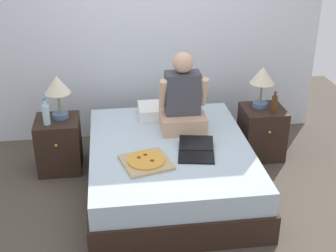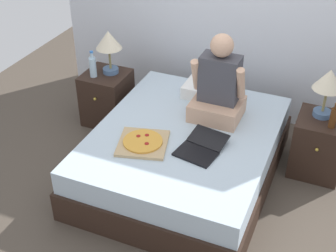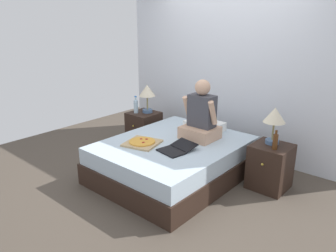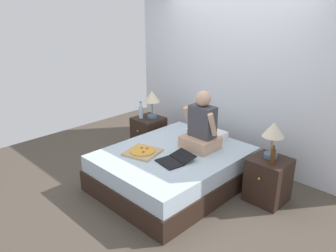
{
  "view_description": "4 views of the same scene",
  "coord_description": "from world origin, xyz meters",
  "px_view_note": "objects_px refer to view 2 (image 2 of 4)",
  "views": [
    {
      "loc": [
        -0.53,
        -3.83,
        2.56
      ],
      "look_at": [
        -0.03,
        -0.09,
        0.73
      ],
      "focal_mm": 50.0,
      "sensor_mm": 36.0,
      "label": 1
    },
    {
      "loc": [
        1.16,
        -3.11,
        2.77
      ],
      "look_at": [
        -0.06,
        -0.22,
        0.66
      ],
      "focal_mm": 50.0,
      "sensor_mm": 36.0,
      "label": 2
    },
    {
      "loc": [
        2.52,
        -3.01,
        2.0
      ],
      "look_at": [
        0.05,
        -0.16,
        0.76
      ],
      "focal_mm": 35.0,
      "sensor_mm": 36.0,
      "label": 3
    },
    {
      "loc": [
        2.68,
        -2.82,
        2.29
      ],
      "look_at": [
        -0.06,
        -0.03,
        0.84
      ],
      "focal_mm": 35.0,
      "sensor_mm": 36.0,
      "label": 4
    }
  ],
  "objects_px": {
    "lamp_on_right_nightstand": "(329,83)",
    "beer_bottle": "(333,117)",
    "nightstand_right": "(318,145)",
    "laptop": "(200,149)",
    "bed": "(184,154)",
    "lamp_on_left_nightstand": "(109,43)",
    "water_bottle": "(93,66)",
    "person_seated": "(219,88)",
    "nightstand_left": "(107,98)",
    "pizza_box": "(143,143)"
  },
  "relations": [
    {
      "from": "bed",
      "to": "nightstand_left",
      "type": "distance_m",
      "value": 1.22
    },
    {
      "from": "bed",
      "to": "lamp_on_right_nightstand",
      "type": "height_order",
      "value": "lamp_on_right_nightstand"
    },
    {
      "from": "bed",
      "to": "water_bottle",
      "type": "height_order",
      "value": "water_bottle"
    },
    {
      "from": "lamp_on_right_nightstand",
      "to": "pizza_box",
      "type": "xyz_separation_m",
      "value": [
        -1.31,
        -0.91,
        -0.38
      ]
    },
    {
      "from": "lamp_on_right_nightstand",
      "to": "laptop",
      "type": "xyz_separation_m",
      "value": [
        -0.84,
        -0.81,
        -0.38
      ]
    },
    {
      "from": "bed",
      "to": "person_seated",
      "type": "distance_m",
      "value": 0.66
    },
    {
      "from": "nightstand_left",
      "to": "person_seated",
      "type": "height_order",
      "value": "person_seated"
    },
    {
      "from": "bed",
      "to": "water_bottle",
      "type": "relative_size",
      "value": 6.87
    },
    {
      "from": "laptop",
      "to": "pizza_box",
      "type": "bearing_deg",
      "value": -167.62
    },
    {
      "from": "nightstand_right",
      "to": "laptop",
      "type": "height_order",
      "value": "laptop"
    },
    {
      "from": "bed",
      "to": "nightstand_left",
      "type": "bearing_deg",
      "value": 153.23
    },
    {
      "from": "laptop",
      "to": "nightstand_left",
      "type": "bearing_deg",
      "value": 149.74
    },
    {
      "from": "nightstand_right",
      "to": "bed",
      "type": "bearing_deg",
      "value": -153.23
    },
    {
      "from": "water_bottle",
      "to": "beer_bottle",
      "type": "relative_size",
      "value": 1.2
    },
    {
      "from": "lamp_on_left_nightstand",
      "to": "lamp_on_right_nightstand",
      "type": "xyz_separation_m",
      "value": [
        2.1,
        0.0,
        0.0
      ]
    },
    {
      "from": "nightstand_right",
      "to": "laptop",
      "type": "xyz_separation_m",
      "value": [
        -0.87,
        -0.76,
        0.23
      ]
    },
    {
      "from": "water_bottle",
      "to": "nightstand_left",
      "type": "bearing_deg",
      "value": 48.35
    },
    {
      "from": "water_bottle",
      "to": "nightstand_right",
      "type": "xyz_separation_m",
      "value": [
        2.25,
        0.09,
        -0.39
      ]
    },
    {
      "from": "nightstand_left",
      "to": "pizza_box",
      "type": "xyz_separation_m",
      "value": [
        0.83,
        -0.86,
        0.23
      ]
    },
    {
      "from": "lamp_on_right_nightstand",
      "to": "nightstand_left",
      "type": "bearing_deg",
      "value": -178.66
    },
    {
      "from": "nightstand_left",
      "to": "lamp_on_right_nightstand",
      "type": "height_order",
      "value": "lamp_on_right_nightstand"
    },
    {
      "from": "bed",
      "to": "nightstand_right",
      "type": "bearing_deg",
      "value": 26.77
    },
    {
      "from": "person_seated",
      "to": "lamp_on_left_nightstand",
      "type": "bearing_deg",
      "value": 168.67
    },
    {
      "from": "laptop",
      "to": "pizza_box",
      "type": "distance_m",
      "value": 0.47
    },
    {
      "from": "nightstand_left",
      "to": "water_bottle",
      "type": "distance_m",
      "value": 0.41
    },
    {
      "from": "nightstand_left",
      "to": "lamp_on_left_nightstand",
      "type": "xyz_separation_m",
      "value": [
        0.04,
        0.05,
        0.61
      ]
    },
    {
      "from": "nightstand_left",
      "to": "lamp_on_right_nightstand",
      "type": "bearing_deg",
      "value": 1.34
    },
    {
      "from": "person_seated",
      "to": "pizza_box",
      "type": "relative_size",
      "value": 1.59
    },
    {
      "from": "lamp_on_left_nightstand",
      "to": "beer_bottle",
      "type": "bearing_deg",
      "value": -3.9
    },
    {
      "from": "bed",
      "to": "lamp_on_right_nightstand",
      "type": "distance_m",
      "value": 1.37
    },
    {
      "from": "bed",
      "to": "water_bottle",
      "type": "xyz_separation_m",
      "value": [
        -1.16,
        0.46,
        0.43
      ]
    },
    {
      "from": "nightstand_left",
      "to": "water_bottle",
      "type": "height_order",
      "value": "water_bottle"
    },
    {
      "from": "nightstand_right",
      "to": "person_seated",
      "type": "relative_size",
      "value": 0.72
    },
    {
      "from": "laptop",
      "to": "pizza_box",
      "type": "relative_size",
      "value": 0.95
    },
    {
      "from": "bed",
      "to": "water_bottle",
      "type": "distance_m",
      "value": 1.32
    },
    {
      "from": "nightstand_left",
      "to": "pizza_box",
      "type": "distance_m",
      "value": 1.22
    },
    {
      "from": "lamp_on_left_nightstand",
      "to": "beer_bottle",
      "type": "distance_m",
      "value": 2.22
    },
    {
      "from": "nightstand_left",
      "to": "nightstand_right",
      "type": "relative_size",
      "value": 1.0
    },
    {
      "from": "lamp_on_right_nightstand",
      "to": "lamp_on_left_nightstand",
      "type": "bearing_deg",
      "value": 180.0
    },
    {
      "from": "nightstand_right",
      "to": "laptop",
      "type": "relative_size",
      "value": 1.2
    },
    {
      "from": "person_seated",
      "to": "laptop",
      "type": "bearing_deg",
      "value": -86.16
    },
    {
      "from": "nightstand_right",
      "to": "beer_bottle",
      "type": "height_order",
      "value": "beer_bottle"
    },
    {
      "from": "water_bottle",
      "to": "pizza_box",
      "type": "xyz_separation_m",
      "value": [
        0.91,
        -0.77,
        -0.17
      ]
    },
    {
      "from": "nightstand_left",
      "to": "laptop",
      "type": "bearing_deg",
      "value": -30.26
    },
    {
      "from": "bed",
      "to": "nightstand_right",
      "type": "height_order",
      "value": "nightstand_right"
    },
    {
      "from": "lamp_on_left_nightstand",
      "to": "pizza_box",
      "type": "height_order",
      "value": "lamp_on_left_nightstand"
    },
    {
      "from": "lamp_on_right_nightstand",
      "to": "beer_bottle",
      "type": "distance_m",
      "value": 0.29
    },
    {
      "from": "lamp_on_right_nightstand",
      "to": "pizza_box",
      "type": "bearing_deg",
      "value": -145.2
    },
    {
      "from": "lamp_on_left_nightstand",
      "to": "water_bottle",
      "type": "height_order",
      "value": "lamp_on_left_nightstand"
    },
    {
      "from": "person_seated",
      "to": "pizza_box",
      "type": "height_order",
      "value": "person_seated"
    }
  ]
}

